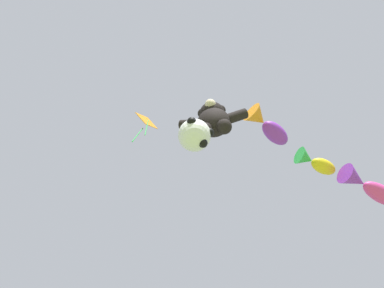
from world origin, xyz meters
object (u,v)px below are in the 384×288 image
at_px(soccer_ball_kite, 195,135).
at_px(fish_kite_violet, 266,125).
at_px(fish_kite_magenta, 368,186).
at_px(diamond_kite, 145,123).
at_px(teddy_bear_kite, 213,120).
at_px(fish_kite_goldfin, 314,162).

bearing_deg(soccer_ball_kite, fish_kite_violet, 34.71).
height_order(fish_kite_magenta, diamond_kite, diamond_kite).
bearing_deg(fish_kite_magenta, diamond_kite, -155.82).
relative_size(teddy_bear_kite, fish_kite_goldfin, 1.21).
distance_m(fish_kite_violet, diamond_kite, 4.20).
distance_m(soccer_ball_kite, fish_kite_magenta, 7.56).
bearing_deg(fish_kite_violet, teddy_bear_kite, -142.56).
xyz_separation_m(soccer_ball_kite, diamond_kite, (-1.92, 0.94, 5.07)).
xyz_separation_m(teddy_bear_kite, fish_kite_goldfin, (3.15, 2.95, 2.68)).
relative_size(fish_kite_violet, fish_kite_goldfin, 1.13).
bearing_deg(soccer_ball_kite, diamond_kite, 153.95).
relative_size(soccer_ball_kite, fish_kite_goldfin, 0.53).
relative_size(soccer_ball_kite, diamond_kite, 0.27).
relative_size(fish_kite_violet, fish_kite_magenta, 0.78).
relative_size(teddy_bear_kite, soccer_ball_kite, 2.30).
relative_size(fish_kite_magenta, diamond_kite, 0.73).
bearing_deg(fish_kite_goldfin, diamond_kite, -158.28).
height_order(soccer_ball_kite, fish_kite_magenta, fish_kite_magenta).
relative_size(soccer_ball_kite, fish_kite_violet, 0.47).
distance_m(teddy_bear_kite, soccer_ball_kite, 1.58).
bearing_deg(fish_kite_magenta, fish_kite_violet, -138.92).
distance_m(fish_kite_violet, fish_kite_goldfin, 2.23).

